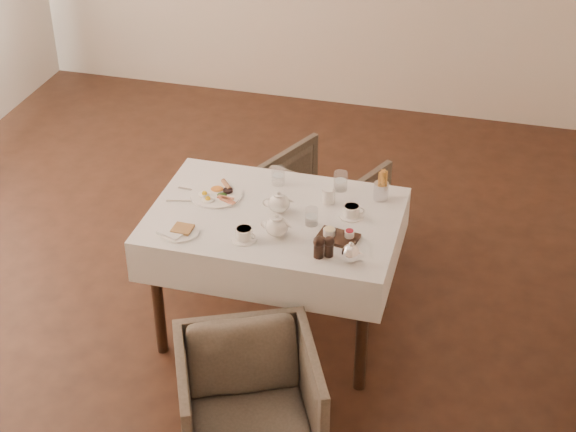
% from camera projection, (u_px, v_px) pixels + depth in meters
% --- Properties ---
extents(table, '(1.28, 0.88, 0.75)m').
position_uv_depth(table, '(275.00, 233.00, 4.59)').
color(table, black).
rests_on(table, ground).
extents(armchair_near, '(0.84, 0.85, 0.59)m').
position_uv_depth(armchair_near, '(249.00, 403.00, 4.04)').
color(armchair_near, '#463D33').
rests_on(armchair_near, ground).
extents(armchair_far, '(0.81, 0.82, 0.57)m').
position_uv_depth(armchair_far, '(323.00, 201.00, 5.51)').
color(armchair_far, '#463D33').
rests_on(armchair_far, ground).
extents(breakfast_plate, '(0.28, 0.28, 0.03)m').
position_uv_depth(breakfast_plate, '(217.00, 194.00, 4.67)').
color(breakfast_plate, white).
rests_on(breakfast_plate, table).
extents(side_plate, '(0.21, 0.19, 0.02)m').
position_uv_depth(side_plate, '(178.00, 231.00, 4.37)').
color(side_plate, white).
rests_on(side_plate, table).
extents(teapot_centre, '(0.18, 0.16, 0.12)m').
position_uv_depth(teapot_centre, '(279.00, 202.00, 4.51)').
color(teapot_centre, white).
rests_on(teapot_centre, table).
extents(teapot_front, '(0.16, 0.12, 0.12)m').
position_uv_depth(teapot_front, '(277.00, 225.00, 4.33)').
color(teapot_front, white).
rests_on(teapot_front, table).
extents(creamer, '(0.09, 0.09, 0.08)m').
position_uv_depth(creamer, '(328.00, 195.00, 4.59)').
color(creamer, white).
rests_on(creamer, table).
extents(teacup_near, '(0.13, 0.13, 0.06)m').
position_uv_depth(teacup_near, '(244.00, 234.00, 4.32)').
color(teacup_near, white).
rests_on(teacup_near, table).
extents(teacup_far, '(0.13, 0.13, 0.06)m').
position_uv_depth(teacup_far, '(352.00, 212.00, 4.49)').
color(teacup_far, white).
rests_on(teacup_far, table).
extents(glass_left, '(0.09, 0.09, 0.10)m').
position_uv_depth(glass_left, '(278.00, 176.00, 4.75)').
color(glass_left, silver).
rests_on(glass_left, table).
extents(glass_mid, '(0.07, 0.07, 0.09)m').
position_uv_depth(glass_mid, '(312.00, 216.00, 4.42)').
color(glass_mid, silver).
rests_on(glass_mid, table).
extents(glass_right, '(0.08, 0.08, 0.10)m').
position_uv_depth(glass_right, '(341.00, 181.00, 4.70)').
color(glass_right, silver).
rests_on(glass_right, table).
extents(condiment_board, '(0.22, 0.16, 0.05)m').
position_uv_depth(condiment_board, '(338.00, 236.00, 4.32)').
color(condiment_board, black).
rests_on(condiment_board, table).
extents(pepper_mill_left, '(0.06, 0.06, 0.12)m').
position_uv_depth(pepper_mill_left, '(319.00, 247.00, 4.18)').
color(pepper_mill_left, black).
rests_on(pepper_mill_left, table).
extents(pepper_mill_right, '(0.07, 0.07, 0.11)m').
position_uv_depth(pepper_mill_right, '(329.00, 246.00, 4.19)').
color(pepper_mill_right, black).
rests_on(pepper_mill_right, table).
extents(silver_pot, '(0.13, 0.12, 0.11)m').
position_uv_depth(silver_pot, '(351.00, 252.00, 4.14)').
color(silver_pot, white).
rests_on(silver_pot, table).
extents(fries_cup, '(0.08, 0.08, 0.17)m').
position_uv_depth(fries_cup, '(381.00, 187.00, 4.61)').
color(fries_cup, silver).
rests_on(fries_cup, table).
extents(cutlery_fork, '(0.18, 0.03, 0.00)m').
position_uv_depth(cutlery_fork, '(194.00, 190.00, 4.72)').
color(cutlery_fork, silver).
rests_on(cutlery_fork, table).
extents(cutlery_knife, '(0.17, 0.06, 0.00)m').
position_uv_depth(cutlery_knife, '(183.00, 201.00, 4.63)').
color(cutlery_knife, silver).
rests_on(cutlery_knife, table).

